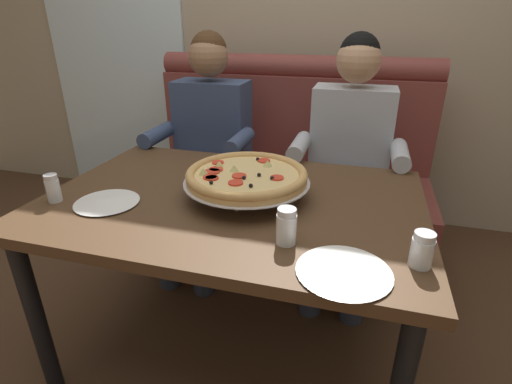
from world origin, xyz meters
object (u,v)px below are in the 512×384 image
Objects in this scene: dining_table at (232,216)px; plate_near_right at (344,270)px; diner_right at (348,154)px; shaker_oregano at (286,229)px; pizza at (246,176)px; plate_near_left at (107,201)px; shaker_parmesan at (53,190)px; booth_bench at (283,183)px; shaker_pepper_flakes at (422,252)px; patio_chair at (154,107)px; diner_left at (206,142)px.

plate_near_right is at bearing -39.96° from dining_table.
shaker_oregano is (-0.12, -0.93, 0.06)m from diner_right.
pizza is 2.03× the size of plate_near_left.
pizza reaches higher than plate_near_left.
pizza reaches higher than shaker_parmesan.
booth_bench reaches higher than shaker_pepper_flakes.
booth_bench is at bearing 117.33° from shaker_pepper_flakes.
booth_bench is 1.00m from pizza.
dining_table is 5.49× the size of plate_near_right.
patio_chair is (-0.99, 2.40, -0.24)m from shaker_parmesan.
diner_left is 0.90m from shaker_parmesan.
diner_right is at bearing 104.40° from shaker_pepper_flakes.
shaker_oregano is 0.45× the size of plate_near_right.
booth_bench reaches higher than patio_chair.
plate_near_left is 0.26× the size of patio_chair.
diner_left reaches higher than dining_table.
patio_chair is at bearing 128.35° from plate_near_right.
pizza is 1.84× the size of plate_near_right.
shaker_oregano is at bearing -97.69° from diner_right.
shaker_parmesan is (-0.86, 0.05, -0.00)m from shaker_oregano.
pizza is at bearing -56.25° from diner_left.
diner_left is 0.78m from pizza.
diner_left reaches higher than plate_near_left.
shaker_parmesan reaches higher than plate_near_left.
shaker_pepper_flakes is 0.89× the size of shaker_oregano.
patio_chair is at bearing 131.92° from shaker_pepper_flakes.
patio_chair reaches higher than pizza.
shaker_pepper_flakes is at bearing -23.53° from dining_table.
diner_left is 12.83× the size of shaker_pepper_flakes.
plate_near_left is 0.91× the size of plate_near_right.
shaker_parmesan is (-1.23, 0.07, 0.00)m from shaker_pepper_flakes.
pizza is 4.49× the size of shaker_parmesan.
shaker_oregano is 0.21m from plate_near_right.
diner_left reaches higher than pizza.
dining_table is 2.71m from patio_chair.
dining_table is 0.77m from diner_left.
patio_chair is at bearing 127.00° from shaker_oregano.
diner_left is (-0.38, -0.27, 0.31)m from booth_bench.
pizza is 0.69m from shaker_parmesan.
shaker_pepper_flakes is at bearing -27.11° from pizza.
shaker_parmesan reaches higher than shaker_pepper_flakes.
diner_left is 1.38m from shaker_pepper_flakes.
patio_chair is (-1.21, 1.53, -0.19)m from diner_left.
shaker_oregano is at bearing -53.48° from pizza.
pizza is at bearing -117.15° from diner_right.
booth_bench is at bearing 69.60° from plate_near_left.
shaker_parmesan is 0.20m from plate_near_left.
plate_near_right is at bearing -87.22° from diner_right.
patio_chair is at bearing 112.38° from shaker_parmesan.
plate_near_right is (0.81, -1.03, 0.02)m from diner_left.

